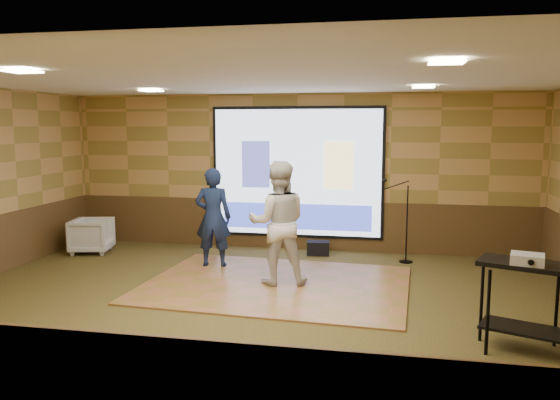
% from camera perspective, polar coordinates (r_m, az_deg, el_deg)
% --- Properties ---
extents(ground, '(9.00, 9.00, 0.00)m').
position_cam_1_polar(ground, '(7.45, -2.61, -10.95)').
color(ground, '#2A3216').
rests_on(ground, ground).
extents(room_shell, '(9.04, 7.04, 3.02)m').
position_cam_1_polar(room_shell, '(7.06, -2.71, 5.37)').
color(room_shell, tan).
rests_on(room_shell, ground).
extents(wainscot_back, '(9.00, 0.04, 0.95)m').
position_cam_1_polar(wainscot_back, '(10.64, 1.78, -2.61)').
color(wainscot_back, '#503B1A').
rests_on(wainscot_back, ground).
extents(wainscot_front, '(9.00, 0.04, 0.95)m').
position_cam_1_polar(wainscot_front, '(4.22, -14.49, -19.42)').
color(wainscot_front, '#503B1A').
rests_on(wainscot_front, ground).
extents(projector_screen, '(3.32, 0.06, 2.52)m').
position_cam_1_polar(projector_screen, '(10.47, 1.77, 2.74)').
color(projector_screen, black).
rests_on(projector_screen, room_shell).
extents(downlight_nw, '(0.32, 0.32, 0.02)m').
position_cam_1_polar(downlight_nw, '(9.50, -13.33, 11.06)').
color(downlight_nw, '#FFEFBF').
rests_on(downlight_nw, room_shell).
extents(downlight_ne, '(0.32, 0.32, 0.02)m').
position_cam_1_polar(downlight_ne, '(8.69, 14.75, 11.35)').
color(downlight_ne, '#FFEFBF').
rests_on(downlight_ne, room_shell).
extents(downlight_sw, '(0.32, 0.32, 0.02)m').
position_cam_1_polar(downlight_sw, '(6.63, -25.36, 12.06)').
color(downlight_sw, '#FFEFBF').
rests_on(downlight_sw, room_shell).
extents(downlight_se, '(0.32, 0.32, 0.02)m').
position_cam_1_polar(downlight_se, '(5.41, 17.03, 13.61)').
color(downlight_se, '#FFEFBF').
rests_on(downlight_se, room_shell).
extents(dance_floor, '(4.06, 3.19, 0.03)m').
position_cam_1_polar(dance_floor, '(8.34, -0.39, -8.79)').
color(dance_floor, '#9B6139').
rests_on(dance_floor, ground).
extents(player_left, '(0.66, 0.48, 1.67)m').
position_cam_1_polar(player_left, '(9.25, -7.00, -1.80)').
color(player_left, '#162244').
rests_on(player_left, dance_floor).
extents(player_right, '(1.04, 0.89, 1.85)m').
position_cam_1_polar(player_right, '(8.14, -0.21, -2.41)').
color(player_right, silver).
rests_on(player_right, dance_floor).
extents(av_table, '(0.92, 0.48, 0.97)m').
position_cam_1_polar(av_table, '(6.38, 24.17, -8.47)').
color(av_table, black).
rests_on(av_table, ground).
extents(projector, '(0.38, 0.34, 0.11)m').
position_cam_1_polar(projector, '(6.21, 24.43, -5.64)').
color(projector, silver).
rests_on(projector, av_table).
extents(mic_stand, '(0.58, 0.24, 1.48)m').
position_cam_1_polar(mic_stand, '(9.83, 12.75, -3.55)').
color(mic_stand, black).
rests_on(mic_stand, ground).
extents(banquet_chair, '(0.85, 0.84, 0.66)m').
position_cam_1_polar(banquet_chair, '(10.94, -19.05, -3.53)').
color(banquet_chair, gray).
rests_on(banquet_chair, ground).
extents(duffel_bag, '(0.44, 0.32, 0.25)m').
position_cam_1_polar(duffel_bag, '(10.23, 4.00, -5.03)').
color(duffel_bag, black).
rests_on(duffel_bag, ground).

